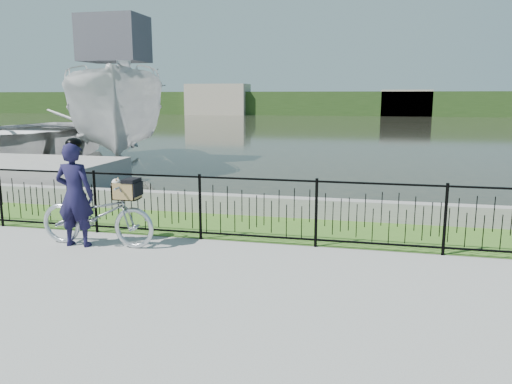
% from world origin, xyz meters
% --- Properties ---
extents(ground, '(120.00, 120.00, 0.00)m').
position_xyz_m(ground, '(0.00, 0.00, 0.00)').
color(ground, gray).
rests_on(ground, ground).
extents(grass_strip, '(60.00, 2.00, 0.01)m').
position_xyz_m(grass_strip, '(0.00, 2.60, 0.00)').
color(grass_strip, '#3E6820').
rests_on(grass_strip, ground).
extents(water, '(120.00, 120.00, 0.00)m').
position_xyz_m(water, '(0.00, 33.00, 0.00)').
color(water, '#28281E').
rests_on(water, ground).
extents(quay_wall, '(60.00, 0.30, 0.40)m').
position_xyz_m(quay_wall, '(0.00, 3.60, 0.20)').
color(quay_wall, gray).
rests_on(quay_wall, ground).
extents(fence, '(14.00, 0.06, 1.15)m').
position_xyz_m(fence, '(0.00, 1.60, 0.58)').
color(fence, black).
rests_on(fence, ground).
extents(far_treeline, '(120.00, 6.00, 3.00)m').
position_xyz_m(far_treeline, '(0.00, 60.00, 1.50)').
color(far_treeline, '#29441A').
rests_on(far_treeline, ground).
extents(far_building_left, '(8.00, 4.00, 4.00)m').
position_xyz_m(far_building_left, '(-18.00, 58.00, 2.00)').
color(far_building_left, '#A39782').
rests_on(far_building_left, ground).
extents(far_building_right, '(6.00, 3.00, 3.20)m').
position_xyz_m(far_building_right, '(6.00, 58.50, 1.60)').
color(far_building_right, '#A39782').
rests_on(far_building_right, ground).
extents(bicycle_rig, '(2.01, 0.70, 1.17)m').
position_xyz_m(bicycle_rig, '(-2.54, 0.89, 0.54)').
color(bicycle_rig, '#B4B8C1').
rests_on(bicycle_rig, ground).
extents(cyclist, '(0.66, 0.45, 1.80)m').
position_xyz_m(cyclist, '(-2.88, 0.78, 0.89)').
color(cyclist, black).
rests_on(cyclist, ground).
extents(boat_near, '(7.15, 9.45, 5.25)m').
position_xyz_m(boat_near, '(-7.18, 10.41, 1.86)').
color(boat_near, '#BCBCBC').
rests_on(boat_near, water).
extents(boat_far, '(7.77, 10.21, 1.98)m').
position_xyz_m(boat_far, '(-11.18, 10.44, 0.99)').
color(boat_far, '#BCBCBC').
rests_on(boat_far, water).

